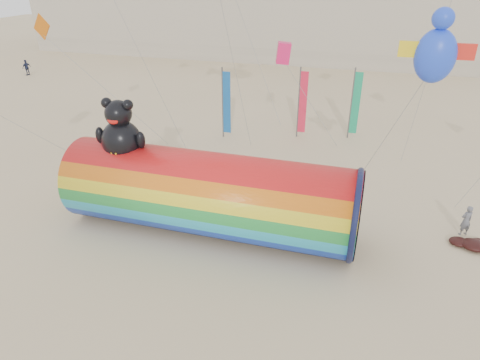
# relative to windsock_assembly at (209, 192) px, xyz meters

# --- Properties ---
(ground) EXTENTS (160.00, 160.00, 0.00)m
(ground) POSITION_rel_windsock_assembly_xyz_m (0.73, -0.48, -2.09)
(ground) COLOR #CCB58C
(ground) RESTS_ON ground
(windsock_assembly) EXTENTS (13.69, 4.17, 6.31)m
(windsock_assembly) POSITION_rel_windsock_assembly_xyz_m (0.00, 0.00, 0.00)
(windsock_assembly) COLOR red
(windsock_assembly) RESTS_ON ground
(kite_handler) EXTENTS (0.68, 0.59, 1.57)m
(kite_handler) POSITION_rel_windsock_assembly_xyz_m (11.81, 3.07, -1.31)
(kite_handler) COLOR slate
(kite_handler) RESTS_ON ground
(fabric_bundle) EXTENTS (2.62, 1.35, 0.41)m
(fabric_bundle) POSITION_rel_windsock_assembly_xyz_m (12.31, 1.99, -1.92)
(fabric_bundle) COLOR #3D100B
(fabric_bundle) RESTS_ON ground
(festival_banners) EXTENTS (9.59, 2.64, 5.20)m
(festival_banners) POSITION_rel_windsock_assembly_xyz_m (1.58, 13.45, 0.54)
(festival_banners) COLOR #59595E
(festival_banners) RESTS_ON ground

